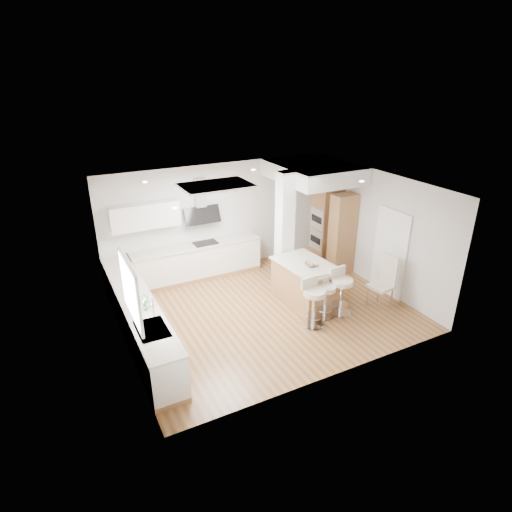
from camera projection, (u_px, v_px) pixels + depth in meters
ground at (264, 310)px, 9.52m from camera, size 6.00×6.00×0.00m
ceiling at (264, 310)px, 9.52m from camera, size 6.00×5.00×0.02m
wall_back at (218, 218)px, 10.98m from camera, size 6.00×0.04×2.80m
wall_left at (118, 282)px, 7.69m from camera, size 0.04×5.00×2.80m
wall_right at (375, 229)px, 10.21m from camera, size 0.04×5.00×2.80m
skylight at (216, 186)px, 8.55m from camera, size 4.10×2.10×0.06m
window_left at (130, 288)px, 6.86m from camera, size 0.06×1.28×1.07m
doorway_right at (390, 254)px, 9.88m from camera, size 0.05×1.00×2.10m
counter_left at (138, 317)px, 8.38m from camera, size 0.63×4.50×1.35m
counter_back at (190, 253)px, 10.66m from camera, size 3.62×0.63×2.50m
pillar at (285, 230)px, 10.16m from camera, size 0.35×0.35×2.80m
soffit at (313, 172)px, 10.49m from camera, size 1.78×2.20×0.40m
oven_column at (332, 229)px, 11.22m from camera, size 0.63×1.21×2.10m
peninsula at (305, 281)px, 9.76m from camera, size 1.13×1.59×0.99m
bar_stool_a at (313, 300)px, 8.70m from camera, size 0.52×0.52×1.06m
bar_stool_b at (325, 295)px, 9.03m from camera, size 0.43×0.43×0.96m
bar_stool_c at (341, 289)px, 9.15m from camera, size 0.51×0.51×1.06m
dining_chair at (385, 279)px, 9.47m from camera, size 0.52×0.52×1.20m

